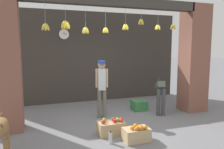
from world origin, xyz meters
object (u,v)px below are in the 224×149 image
(dog, at_px, (0,130))
(fruit_crate_oranges, at_px, (137,134))
(fruit_crate_apples, at_px, (111,127))
(produce_box_green, at_px, (139,105))
(wall_clock, at_px, (64,34))
(worker_stooping, at_px, (160,91))
(shopkeeper, at_px, (102,85))
(water_bottle, at_px, (110,138))

(dog, xyz_separation_m, fruit_crate_oranges, (2.52, -0.06, -0.38))
(fruit_crate_apples, distance_m, produce_box_green, 2.07)
(wall_clock, bearing_deg, fruit_crate_apples, -78.78)
(worker_stooping, height_order, produce_box_green, worker_stooping)
(dog, bearing_deg, fruit_crate_apples, 99.21)
(fruit_crate_oranges, bearing_deg, produce_box_green, 62.71)
(shopkeeper, distance_m, fruit_crate_oranges, 1.90)
(worker_stooping, xyz_separation_m, water_bottle, (-2.02, -1.45, -0.54))
(produce_box_green, bearing_deg, fruit_crate_apples, -133.51)
(dog, height_order, fruit_crate_oranges, dog)
(dog, relative_size, produce_box_green, 2.41)
(shopkeeper, bearing_deg, fruit_crate_oranges, 108.78)
(produce_box_green, relative_size, wall_clock, 1.20)
(dog, distance_m, fruit_crate_oranges, 2.55)
(dog, distance_m, wall_clock, 4.29)
(worker_stooping, bearing_deg, dog, -136.20)
(worker_stooping, distance_m, water_bottle, 2.54)
(water_bottle, bearing_deg, shopkeeper, 79.32)
(worker_stooping, bearing_deg, shopkeeper, -163.27)
(fruit_crate_oranges, bearing_deg, worker_stooping, 45.87)
(worker_stooping, xyz_separation_m, fruit_crate_oranges, (-1.47, -1.52, -0.50))
(produce_box_green, distance_m, water_bottle, 2.53)
(shopkeeper, distance_m, water_bottle, 1.87)
(produce_box_green, xyz_separation_m, water_bottle, (-1.60, -1.97, -0.03))
(worker_stooping, distance_m, fruit_crate_apples, 2.15)
(fruit_crate_oranges, bearing_deg, water_bottle, 173.11)
(fruit_crate_apples, bearing_deg, worker_stooping, 28.04)
(fruit_crate_apples, relative_size, water_bottle, 2.29)
(dog, height_order, worker_stooping, worker_stooping)
(shopkeeper, bearing_deg, produce_box_green, -155.65)
(worker_stooping, height_order, wall_clock, wall_clock)
(shopkeeper, distance_m, produce_box_green, 1.52)
(shopkeeper, distance_m, fruit_crate_apples, 1.42)
(shopkeeper, xyz_separation_m, wall_clock, (-0.75, 1.90, 1.45))
(fruit_crate_apples, bearing_deg, dog, -167.68)
(water_bottle, bearing_deg, fruit_crate_oranges, -6.89)
(fruit_crate_apples, bearing_deg, water_bottle, -110.53)
(dog, distance_m, water_bottle, 2.02)
(wall_clock, bearing_deg, fruit_crate_oranges, -74.77)
(water_bottle, relative_size, wall_clock, 0.73)
(water_bottle, bearing_deg, worker_stooping, 35.67)
(fruit_crate_oranges, relative_size, wall_clock, 1.52)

